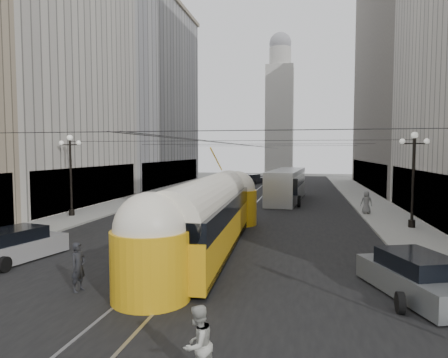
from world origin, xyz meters
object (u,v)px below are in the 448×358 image
at_px(streetcar, 208,214).
at_px(pedestrian_crossing_b, 198,344).
at_px(pedestrian_sidewalk_right, 366,202).
at_px(sedan_silver, 13,246).
at_px(city_bus, 287,184).
at_px(sedan_grey, 417,277).
at_px(pedestrian_crossing_a, 78,267).

bearing_deg(streetcar, pedestrian_crossing_b, -77.60).
relative_size(pedestrian_crossing_b, pedestrian_sidewalk_right, 0.96).
relative_size(streetcar, sedan_silver, 3.35).
distance_m(city_bus, sedan_grey, 27.72).
bearing_deg(sedan_grey, city_bus, 102.05).
height_order(city_bus, sedan_grey, city_bus).
distance_m(sedan_silver, pedestrian_crossing_a, 6.18).
bearing_deg(sedan_silver, sedan_grey, -4.16).
relative_size(sedan_grey, pedestrian_crossing_b, 3.02).
height_order(sedan_grey, pedestrian_crossing_b, pedestrian_crossing_b).
distance_m(streetcar, pedestrian_sidewalk_right, 16.83).
xyz_separation_m(streetcar, pedestrian_crossing_b, (2.64, -12.03, -1.01)).
relative_size(pedestrian_crossing_a, pedestrian_sidewalk_right, 0.99).
xyz_separation_m(sedan_silver, pedestrian_crossing_a, (5.33, -3.12, 0.21)).
bearing_deg(sedan_grey, sedan_silver, 175.84).
height_order(pedestrian_crossing_a, pedestrian_sidewalk_right, pedestrian_sidewalk_right).
xyz_separation_m(sedan_silver, sedan_grey, (17.60, -1.28, 0.00)).
distance_m(streetcar, pedestrian_crossing_a, 7.93).
bearing_deg(pedestrian_crossing_b, pedestrian_crossing_a, -104.80).
xyz_separation_m(streetcar, city_bus, (3.20, 21.78, -0.09)).
bearing_deg(pedestrian_crossing_b, streetcar, -142.99).
xyz_separation_m(city_bus, sedan_silver, (-11.81, -25.81, -1.10)).
bearing_deg(pedestrian_sidewalk_right, streetcar, 52.98).
bearing_deg(pedestrian_crossing_a, sedan_silver, 69.45).
distance_m(city_bus, pedestrian_crossing_b, 33.82).
bearing_deg(city_bus, sedan_grey, -77.95).
relative_size(city_bus, pedestrian_crossing_b, 7.38).
bearing_deg(pedestrian_crossing_a, pedestrian_crossing_b, -119.61).
xyz_separation_m(sedan_silver, pedestrian_crossing_b, (11.26, -7.99, 0.18)).
distance_m(sedan_silver, pedestrian_crossing_b, 13.81).
distance_m(sedan_grey, pedestrian_crossing_a, 12.41).
xyz_separation_m(pedestrian_crossing_a, pedestrian_sidewalk_right, (13.29, 20.67, 0.16)).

